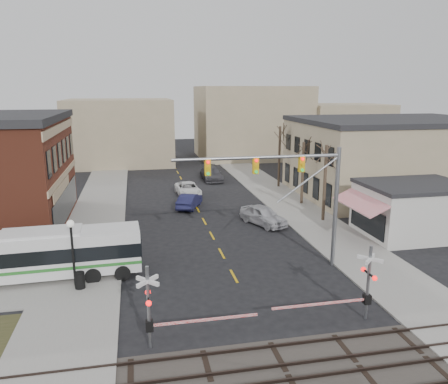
{
  "coord_description": "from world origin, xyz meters",
  "views": [
    {
      "loc": [
        -5.78,
        -23.1,
        11.64
      ],
      "look_at": [
        1.08,
        10.42,
        3.5
      ],
      "focal_mm": 35.0,
      "sensor_mm": 36.0,
      "label": 1
    }
  ],
  "objects_px": {
    "car_a": "(263,215)",
    "car_c": "(188,189)",
    "car_d": "(211,174)",
    "pedestrian_far": "(89,241)",
    "car_b": "(189,201)",
    "street_lamp": "(72,239)",
    "transit_bus": "(43,254)",
    "trash_bin": "(80,280)",
    "traffic_signal_mast": "(294,183)",
    "rr_crossing_east": "(360,284)",
    "rr_crossing_west": "(158,307)",
    "pedestrian_near": "(80,267)"
  },
  "relations": [
    {
      "from": "car_a",
      "to": "car_c",
      "type": "relative_size",
      "value": 0.94
    },
    {
      "from": "car_d",
      "to": "pedestrian_far",
      "type": "height_order",
      "value": "pedestrian_far"
    },
    {
      "from": "car_b",
      "to": "pedestrian_far",
      "type": "bearing_deg",
      "value": 74.39
    },
    {
      "from": "street_lamp",
      "to": "car_a",
      "type": "xyz_separation_m",
      "value": [
        14.6,
        9.71,
        -2.23
      ]
    },
    {
      "from": "transit_bus",
      "to": "trash_bin",
      "type": "distance_m",
      "value": 3.18
    },
    {
      "from": "pedestrian_far",
      "to": "transit_bus",
      "type": "bearing_deg",
      "value": -158.81
    },
    {
      "from": "traffic_signal_mast",
      "to": "rr_crossing_east",
      "type": "xyz_separation_m",
      "value": [
        1.08,
        -6.97,
        -3.81
      ]
    },
    {
      "from": "traffic_signal_mast",
      "to": "car_c",
      "type": "height_order",
      "value": "traffic_signal_mast"
    },
    {
      "from": "car_d",
      "to": "rr_crossing_west",
      "type": "bearing_deg",
      "value": -103.96
    },
    {
      "from": "street_lamp",
      "to": "car_c",
      "type": "xyz_separation_m",
      "value": [
        9.45,
        21.66,
        -2.35
      ]
    },
    {
      "from": "pedestrian_near",
      "to": "transit_bus",
      "type": "bearing_deg",
      "value": 47.64
    },
    {
      "from": "car_b",
      "to": "car_c",
      "type": "xyz_separation_m",
      "value": [
        0.49,
        5.2,
        -0.01
      ]
    },
    {
      "from": "street_lamp",
      "to": "pedestrian_far",
      "type": "height_order",
      "value": "street_lamp"
    },
    {
      "from": "street_lamp",
      "to": "car_d",
      "type": "bearing_deg",
      "value": 65.43
    },
    {
      "from": "street_lamp",
      "to": "trash_bin",
      "type": "distance_m",
      "value": 2.51
    },
    {
      "from": "rr_crossing_east",
      "to": "car_b",
      "type": "relative_size",
      "value": 1.25
    },
    {
      "from": "trash_bin",
      "to": "pedestrian_far",
      "type": "height_order",
      "value": "pedestrian_far"
    },
    {
      "from": "car_b",
      "to": "pedestrian_near",
      "type": "distance_m",
      "value": 18.15
    },
    {
      "from": "car_c",
      "to": "pedestrian_far",
      "type": "relative_size",
      "value": 3.06
    },
    {
      "from": "traffic_signal_mast",
      "to": "street_lamp",
      "type": "distance_m",
      "value": 13.95
    },
    {
      "from": "rr_crossing_east",
      "to": "street_lamp",
      "type": "xyz_separation_m",
      "value": [
        -14.77,
        6.85,
        1.1
      ]
    },
    {
      "from": "trash_bin",
      "to": "pedestrian_near",
      "type": "xyz_separation_m",
      "value": [
        -0.06,
        0.96,
        0.44
      ]
    },
    {
      "from": "transit_bus",
      "to": "traffic_signal_mast",
      "type": "height_order",
      "value": "traffic_signal_mast"
    },
    {
      "from": "pedestrian_far",
      "to": "street_lamp",
      "type": "bearing_deg",
      "value": -132.91
    },
    {
      "from": "rr_crossing_west",
      "to": "trash_bin",
      "type": "distance_m",
      "value": 8.14
    },
    {
      "from": "pedestrian_near",
      "to": "trash_bin",
      "type": "bearing_deg",
      "value": 163.83
    },
    {
      "from": "car_d",
      "to": "street_lamp",
      "type": "bearing_deg",
      "value": -114.92
    },
    {
      "from": "transit_bus",
      "to": "car_a",
      "type": "relative_size",
      "value": 2.43
    },
    {
      "from": "car_c",
      "to": "pedestrian_near",
      "type": "xyz_separation_m",
      "value": [
        -9.19,
        -21.12,
        0.33
      ]
    },
    {
      "from": "street_lamp",
      "to": "pedestrian_near",
      "type": "relative_size",
      "value": 2.2
    },
    {
      "from": "traffic_signal_mast",
      "to": "car_d",
      "type": "relative_size",
      "value": 1.86
    },
    {
      "from": "trash_bin",
      "to": "rr_crossing_east",
      "type": "bearing_deg",
      "value": -23.98
    },
    {
      "from": "transit_bus",
      "to": "street_lamp",
      "type": "height_order",
      "value": "street_lamp"
    },
    {
      "from": "rr_crossing_east",
      "to": "car_c",
      "type": "xyz_separation_m",
      "value": [
        -5.32,
        28.51,
        -1.25
      ]
    },
    {
      "from": "traffic_signal_mast",
      "to": "car_a",
      "type": "height_order",
      "value": "traffic_signal_mast"
    },
    {
      "from": "rr_crossing_east",
      "to": "car_c",
      "type": "relative_size",
      "value": 1.08
    },
    {
      "from": "car_b",
      "to": "pedestrian_far",
      "type": "xyz_separation_m",
      "value": [
        -8.63,
        -10.86,
        0.23
      ]
    },
    {
      "from": "car_a",
      "to": "car_b",
      "type": "distance_m",
      "value": 8.8
    },
    {
      "from": "rr_crossing_east",
      "to": "trash_bin",
      "type": "bearing_deg",
      "value": 156.02
    },
    {
      "from": "rr_crossing_east",
      "to": "trash_bin",
      "type": "relative_size",
      "value": 5.69
    },
    {
      "from": "car_b",
      "to": "pedestrian_near",
      "type": "bearing_deg",
      "value": 84.23
    },
    {
      "from": "traffic_signal_mast",
      "to": "pedestrian_far",
      "type": "xyz_separation_m",
      "value": [
        -13.37,
        5.48,
        -4.81
      ]
    },
    {
      "from": "rr_crossing_west",
      "to": "car_a",
      "type": "height_order",
      "value": "rr_crossing_west"
    },
    {
      "from": "transit_bus",
      "to": "car_c",
      "type": "height_order",
      "value": "transit_bus"
    },
    {
      "from": "car_c",
      "to": "car_d",
      "type": "height_order",
      "value": "car_d"
    },
    {
      "from": "car_a",
      "to": "car_d",
      "type": "xyz_separation_m",
      "value": [
        -1.14,
        19.73,
        0.01
      ]
    },
    {
      "from": "car_c",
      "to": "traffic_signal_mast",
      "type": "bearing_deg",
      "value": -82.38
    },
    {
      "from": "car_a",
      "to": "car_d",
      "type": "height_order",
      "value": "car_d"
    },
    {
      "from": "pedestrian_near",
      "to": "car_b",
      "type": "bearing_deg",
      "value": -48.63
    },
    {
      "from": "traffic_signal_mast",
      "to": "pedestrian_far",
      "type": "distance_m",
      "value": 15.23
    }
  ]
}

